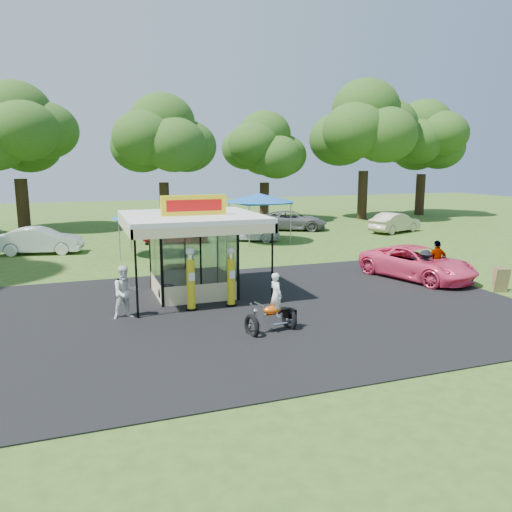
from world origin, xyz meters
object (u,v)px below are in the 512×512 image
object	(u,v)px
motorcycle	(274,308)
spectator_west	(125,292)
bg_car_c	(248,230)
spectator_east_a	(425,267)
bg_car_a	(40,241)
kiosk_car	(182,273)
tent_west	(145,215)
spectator_east_b	(437,261)
gas_pump_left	(191,280)
bg_car_e	(395,223)
tent_east	(259,198)
a_frame_sign	(501,280)
gas_station_kiosk	(192,253)
pink_sedan	(417,263)
bg_car_d	(292,220)
gas_pump_right	(231,278)
bg_car_b	(175,234)

from	to	relation	value
motorcycle	spectator_west	bearing A→B (deg)	134.11
spectator_west	bg_car_c	bearing A→B (deg)	46.41
spectator_east_a	bg_car_a	xyz separation A→B (m)	(-17.01, 14.08, 0.03)
kiosk_car	tent_west	bearing A→B (deg)	4.82
kiosk_car	spectator_east_b	distance (m)	11.79
gas_pump_left	spectator_east_b	size ratio (longest dim) A/B	1.27
bg_car_c	bg_car_e	size ratio (longest dim) A/B	0.96
spectator_west	tent_west	size ratio (longest dim) A/B	0.50
spectator_east_b	tent_east	distance (m)	14.37
a_frame_sign	spectator_east_a	world-z (taller)	spectator_east_a
gas_pump_left	tent_west	bearing A→B (deg)	90.38
gas_station_kiosk	bg_car_a	distance (m)	14.17
pink_sedan	a_frame_sign	bearing A→B (deg)	-77.54
kiosk_car	bg_car_e	size ratio (longest dim) A/B	0.59
gas_pump_left	motorcycle	size ratio (longest dim) A/B	1.19
motorcycle	tent_east	size ratio (longest dim) A/B	0.42
pink_sedan	bg_car_c	size ratio (longest dim) A/B	1.22
bg_car_d	bg_car_e	size ratio (longest dim) A/B	1.19
bg_car_a	bg_car_e	size ratio (longest dim) A/B	1.03
gas_pump_right	pink_sedan	size ratio (longest dim) A/B	0.42
gas_station_kiosk	bg_car_a	xyz separation A→B (m)	(-6.63, 12.49, -0.98)
spectator_west	bg_car_e	xyz separation A→B (m)	(22.12, 15.67, -0.17)
gas_pump_right	spectator_east_a	distance (m)	9.41
bg_car_a	tent_west	xyz separation A→B (m)	(5.99, -2.68, 1.62)
gas_station_kiosk	bg_car_a	size ratio (longest dim) A/B	1.11
gas_pump_left	tent_east	world-z (taller)	tent_east
gas_pump_right	a_frame_sign	size ratio (longest dim) A/B	2.20
bg_car_c	bg_car_b	bearing A→B (deg)	111.34
gas_pump_left	spectator_east_b	distance (m)	11.82
spectator_east_b	bg_car_b	world-z (taller)	spectator_east_b
a_frame_sign	tent_west	world-z (taller)	tent_west
bg_car_a	bg_car_b	distance (m)	8.59
gas_station_kiosk	gas_pump_left	distance (m)	2.39
gas_pump_left	pink_sedan	size ratio (longest dim) A/B	0.43
gas_pump_left	motorcycle	world-z (taller)	gas_pump_left
bg_car_e	tent_east	xyz separation A→B (m)	(-11.75, -0.96, 2.27)
a_frame_sign	bg_car_e	world-z (taller)	bg_car_e
pink_sedan	bg_car_e	distance (m)	16.46
spectator_east_b	bg_car_b	xyz separation A→B (m)	(-9.37, 15.23, -0.30)
motorcycle	bg_car_d	xyz separation A→B (m)	(10.59, 22.80, -0.01)
spectator_west	bg_car_d	size ratio (longest dim) A/B	0.34
bg_car_e	bg_car_a	bearing A→B (deg)	71.46
pink_sedan	bg_car_c	distance (m)	14.41
spectator_east_b	spectator_west	bearing A→B (deg)	11.68
gas_station_kiosk	bg_car_b	world-z (taller)	gas_station_kiosk
gas_station_kiosk	gas_pump_right	size ratio (longest dim) A/B	2.32
a_frame_sign	bg_car_a	world-z (taller)	bg_car_a
spectator_west	tent_east	distance (m)	18.12
bg_car_d	tent_west	bearing A→B (deg)	145.46
gas_pump_right	bg_car_b	xyz separation A→B (m)	(0.85, 16.06, -0.47)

